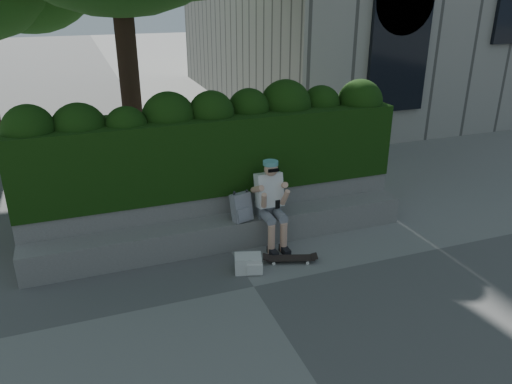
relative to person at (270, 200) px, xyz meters
name	(u,v)px	position (x,y,z in m)	size (l,w,h in m)	color
ground	(254,287)	(-0.66, -1.07, -0.75)	(80.00, 80.00, 0.00)	slate
bench_ledge	(226,232)	(-0.66, 0.18, -0.53)	(6.00, 0.45, 0.45)	gray
planter_wall	(218,212)	(-0.66, 0.66, -0.38)	(6.00, 0.50, 0.75)	gray
hedge	(212,151)	(-0.66, 0.88, 0.60)	(6.00, 1.00, 1.20)	black
person	(270,200)	(0.00, 0.00, 0.00)	(0.40, 0.76, 1.38)	slate
skateboard	(290,258)	(0.07, -0.64, -0.69)	(0.74, 0.40, 0.08)	black
backpack_plaid	(241,207)	(-0.44, 0.08, -0.09)	(0.30, 0.16, 0.43)	#A8A7AC
backpack_ground	(248,263)	(-0.60, -0.66, -0.63)	(0.38, 0.27, 0.24)	silver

